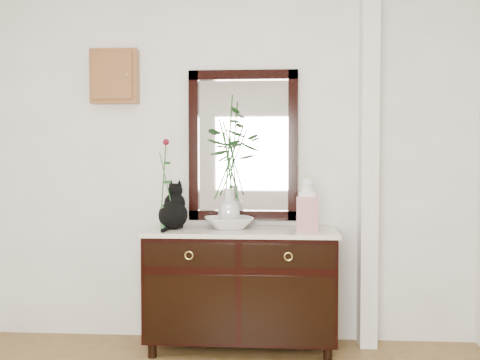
# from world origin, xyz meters

# --- Properties ---
(wall_back) EXTENTS (3.60, 0.04, 2.70)m
(wall_back) POSITION_xyz_m (0.00, 1.98, 1.35)
(wall_back) COLOR white
(wall_back) RESTS_ON ground
(pilaster) EXTENTS (0.12, 0.20, 2.70)m
(pilaster) POSITION_xyz_m (1.00, 1.90, 1.35)
(pilaster) COLOR white
(pilaster) RESTS_ON ground
(sideboard) EXTENTS (1.33, 0.52, 0.82)m
(sideboard) POSITION_xyz_m (0.10, 1.73, 0.47)
(sideboard) COLOR black
(sideboard) RESTS_ON ground
(wall_mirror) EXTENTS (0.80, 0.06, 1.10)m
(wall_mirror) POSITION_xyz_m (0.10, 1.97, 1.44)
(wall_mirror) COLOR black
(wall_mirror) RESTS_ON wall_back
(key_cabinet) EXTENTS (0.35, 0.10, 0.40)m
(key_cabinet) POSITION_xyz_m (-0.85, 1.94, 1.95)
(key_cabinet) COLOR brown
(key_cabinet) RESTS_ON wall_back
(cat) EXTENTS (0.25, 0.30, 0.33)m
(cat) POSITION_xyz_m (-0.38, 1.73, 1.01)
(cat) COLOR black
(cat) RESTS_ON sideboard
(lotus_bowl) EXTENTS (0.42, 0.42, 0.08)m
(lotus_bowl) POSITION_xyz_m (0.01, 1.77, 0.89)
(lotus_bowl) COLOR white
(lotus_bowl) RESTS_ON sideboard
(vase_branches) EXTENTS (0.56, 0.56, 0.93)m
(vase_branches) POSITION_xyz_m (0.01, 1.77, 1.34)
(vase_branches) COLOR silver
(vase_branches) RESTS_ON lotus_bowl
(bud_vase_rose) EXTENTS (0.09, 0.09, 0.64)m
(bud_vase_rose) POSITION_xyz_m (-0.43, 1.68, 1.17)
(bud_vase_rose) COLOR #2C6431
(bud_vase_rose) RESTS_ON sideboard
(ginger_jar) EXTENTS (0.14, 0.14, 0.38)m
(ginger_jar) POSITION_xyz_m (0.55, 1.66, 1.04)
(ginger_jar) COLOR silver
(ginger_jar) RESTS_ON sideboard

